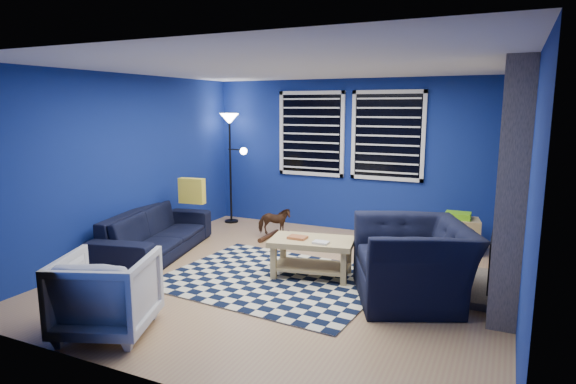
% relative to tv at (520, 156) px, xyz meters
% --- Properties ---
extents(floor, '(5.00, 5.00, 0.00)m').
position_rel_tv_xyz_m(floor, '(-2.45, -2.00, -1.40)').
color(floor, tan).
rests_on(floor, ground).
extents(ceiling, '(5.00, 5.00, 0.00)m').
position_rel_tv_xyz_m(ceiling, '(-2.45, -2.00, 1.10)').
color(ceiling, white).
rests_on(ceiling, wall_back).
extents(wall_back, '(5.00, 0.00, 5.00)m').
position_rel_tv_xyz_m(wall_back, '(-2.45, 0.50, -0.15)').
color(wall_back, navy).
rests_on(wall_back, floor).
extents(wall_left, '(0.00, 5.00, 5.00)m').
position_rel_tv_xyz_m(wall_left, '(-4.95, -2.00, -0.15)').
color(wall_left, navy).
rests_on(wall_left, floor).
extents(wall_right, '(0.00, 5.00, 5.00)m').
position_rel_tv_xyz_m(wall_right, '(0.05, -2.00, -0.15)').
color(wall_right, navy).
rests_on(wall_right, floor).
extents(fireplace, '(0.65, 2.00, 2.50)m').
position_rel_tv_xyz_m(fireplace, '(-0.09, -1.50, -0.20)').
color(fireplace, gray).
rests_on(fireplace, floor).
extents(window_left, '(1.17, 0.06, 1.42)m').
position_rel_tv_xyz_m(window_left, '(-3.20, 0.46, 0.20)').
color(window_left, black).
rests_on(window_left, wall_back).
extents(window_right, '(1.17, 0.06, 1.42)m').
position_rel_tv_xyz_m(window_right, '(-1.90, 0.46, 0.20)').
color(window_right, black).
rests_on(window_right, wall_back).
extents(tv, '(0.07, 1.00, 0.58)m').
position_rel_tv_xyz_m(tv, '(0.00, 0.00, 0.00)').
color(tv, black).
rests_on(tv, wall_right).
extents(rug, '(2.65, 2.19, 0.02)m').
position_rel_tv_xyz_m(rug, '(-2.59, -2.16, -1.39)').
color(rug, black).
rests_on(rug, floor).
extents(sofa, '(2.27, 1.30, 0.62)m').
position_rel_tv_xyz_m(sofa, '(-4.54, -1.98, -1.09)').
color(sofa, black).
rests_on(sofa, floor).
extents(armchair_big, '(1.63, 1.55, 0.84)m').
position_rel_tv_xyz_m(armchair_big, '(-0.98, -2.06, -0.98)').
color(armchair_big, black).
rests_on(armchair_big, floor).
extents(armchair_bent, '(1.04, 1.06, 0.75)m').
position_rel_tv_xyz_m(armchair_bent, '(-3.36, -4.03, -1.03)').
color(armchair_bent, gray).
rests_on(armchair_bent, floor).
extents(rocking_horse, '(0.42, 0.56, 0.43)m').
position_rel_tv_xyz_m(rocking_horse, '(-3.39, -0.55, -1.12)').
color(rocking_horse, '#4A2817').
rests_on(rocking_horse, floor).
extents(coffee_table, '(1.08, 0.75, 0.50)m').
position_rel_tv_xyz_m(coffee_table, '(-2.22, -1.89, -1.06)').
color(coffee_table, tan).
rests_on(coffee_table, rug).
extents(cabinet, '(0.65, 0.49, 0.58)m').
position_rel_tv_xyz_m(cabinet, '(-0.72, -0.08, -1.14)').
color(cabinet, tan).
rests_on(cabinet, floor).
extents(floor_lamp, '(0.53, 0.32, 1.94)m').
position_rel_tv_xyz_m(floor_lamp, '(-4.57, 0.12, 0.19)').
color(floor_lamp, black).
rests_on(floor_lamp, floor).
extents(throw_pillow, '(0.41, 0.16, 0.38)m').
position_rel_tv_xyz_m(throw_pillow, '(-4.39, -1.30, -0.59)').
color(throw_pillow, yellow).
rests_on(throw_pillow, sofa).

